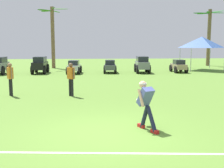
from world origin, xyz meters
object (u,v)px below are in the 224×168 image
(parked_car_slot_b, at_px, (40,64))
(parked_car_slot_c, at_px, (74,67))
(teammate_midfield, at_px, (10,76))
(palm_tree_far_left, at_px, (53,33))
(teammate_near_sideline, at_px, (71,76))
(parked_car_slot_f, at_px, (179,66))
(frisbee_thrower, at_px, (146,102))
(parked_car_slot_e, at_px, (142,64))
(parked_car_slot_d, at_px, (110,66))
(palm_tree_left_of_centre, at_px, (209,34))
(frisbee_in_flight, at_px, (141,100))
(event_tent, at_px, (202,42))

(parked_car_slot_b, distance_m, parked_car_slot_c, 2.88)
(teammate_midfield, height_order, palm_tree_far_left, palm_tree_far_left)
(teammate_near_sideline, height_order, parked_car_slot_c, teammate_near_sideline)
(parked_car_slot_c, bearing_deg, parked_car_slot_f, 1.95)
(frisbee_thrower, xyz_separation_m, teammate_near_sideline, (-2.45, 5.42, 0.15))
(teammate_midfield, bearing_deg, parked_car_slot_e, 51.52)
(parked_car_slot_e, bearing_deg, parked_car_slot_d, 177.78)
(teammate_near_sideline, bearing_deg, palm_tree_left_of_centre, 51.34)
(parked_car_slot_d, distance_m, palm_tree_far_left, 8.12)
(frisbee_in_flight, height_order, parked_car_slot_e, parked_car_slot_e)
(parked_car_slot_d, height_order, palm_tree_far_left, palm_tree_far_left)
(frisbee_in_flight, distance_m, parked_car_slot_c, 15.53)
(parked_car_slot_d, distance_m, palm_tree_left_of_centre, 14.07)
(parked_car_slot_f, bearing_deg, parked_car_slot_e, -178.94)
(parked_car_slot_e, height_order, event_tent, event_tent)
(parked_car_slot_b, xyz_separation_m, parked_car_slot_f, (11.87, -0.10, -0.18))
(frisbee_thrower, height_order, parked_car_slot_d, frisbee_thrower)
(teammate_near_sideline, bearing_deg, palm_tree_far_left, 99.91)
(frisbee_thrower, bearing_deg, parked_car_slot_d, 89.42)
(teammate_midfield, distance_m, event_tent, 18.97)
(teammate_midfield, relative_size, palm_tree_left_of_centre, 0.25)
(parked_car_slot_e, distance_m, palm_tree_left_of_centre, 11.89)
(teammate_near_sideline, bearing_deg, parked_car_slot_f, 51.21)
(parked_car_slot_f, bearing_deg, frisbee_in_flight, -111.70)
(teammate_near_sideline, distance_m, parked_car_slot_d, 11.07)
(parked_car_slot_c, relative_size, parked_car_slot_d, 1.00)
(teammate_midfield, xyz_separation_m, parked_car_slot_b, (-0.42, 10.50, -0.20))
(teammate_midfield, bearing_deg, event_tent, 41.05)
(frisbee_in_flight, distance_m, palm_tree_far_left, 21.72)
(event_tent, bearing_deg, parked_car_slot_b, -172.60)
(parked_car_slot_f, bearing_deg, teammate_midfield, -137.74)
(parked_car_slot_d, relative_size, event_tent, 0.69)
(teammate_near_sideline, relative_size, parked_car_slot_f, 0.70)
(teammate_midfield, bearing_deg, palm_tree_far_left, 89.83)
(parked_car_slot_b, relative_size, parked_car_slot_c, 1.05)
(teammate_near_sideline, height_order, parked_car_slot_e, teammate_near_sideline)
(event_tent, bearing_deg, frisbee_in_flight, -117.11)
(parked_car_slot_c, bearing_deg, parked_car_slot_e, 2.45)
(frisbee_in_flight, bearing_deg, parked_car_slot_b, 109.88)
(frisbee_in_flight, height_order, teammate_near_sideline, teammate_near_sideline)
(frisbee_in_flight, xyz_separation_m, parked_car_slot_e, (2.97, 15.52, -0.00))
(parked_car_slot_b, relative_size, parked_car_slot_d, 1.05)
(teammate_midfield, xyz_separation_m, palm_tree_left_of_centre, (17.18, 17.62, 2.67))
(parked_car_slot_b, height_order, event_tent, event_tent)
(teammate_midfield, relative_size, parked_car_slot_d, 0.69)
(palm_tree_far_left, height_order, event_tent, palm_tree_far_left)
(parked_car_slot_d, bearing_deg, palm_tree_far_left, 135.73)
(frisbee_thrower, relative_size, parked_car_slot_c, 0.61)
(teammate_near_sideline, distance_m, parked_car_slot_e, 11.93)
(frisbee_thrower, relative_size, parked_car_slot_f, 0.63)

